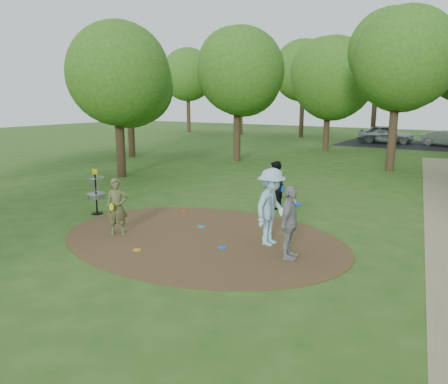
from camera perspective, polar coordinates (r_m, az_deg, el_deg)
The scene contains 15 objects.
ground at distance 12.29m, azimuth -2.97°, elevation -6.02°, with size 100.00×100.00×0.00m, color #2D5119.
dirt_clearing at distance 12.29m, azimuth -2.97°, elevation -5.98°, with size 8.40×8.40×0.02m, color #47301C.
parking_lot at distance 40.03m, azimuth 25.09°, elevation 5.50°, with size 14.00×8.00×0.01m, color black.
player_observer_with_disc at distance 12.74m, azimuth -13.80°, elevation -1.88°, with size 0.70×0.70×1.64m.
player_throwing_with_disc at distance 11.53m, azimuth 6.18°, elevation -1.96°, with size 1.24×1.35×2.06m.
player_walking_with_disc at distance 15.41m, azimuth 6.69°, elevation 0.91°, with size 0.90×1.00×1.70m.
player_waiting_with_disc at distance 10.59m, azimuth 8.54°, elevation -4.02°, with size 0.59×1.11×1.81m.
disc_ground_cyan at distance 13.23m, azimuth -2.98°, elevation -4.57°, with size 0.22×0.22×0.02m, color #177ABE.
disc_ground_blue at distance 11.43m, azimuth -0.26°, elevation -7.27°, with size 0.22×0.22×0.02m, color blue.
disc_ground_red at distance 15.08m, azimuth -5.29°, elevation -2.51°, with size 0.22×0.22×0.02m, color red.
car_left at distance 40.81m, azimuth 20.38°, elevation 7.10°, with size 1.87×4.65×1.58m, color #ABAEB3.
car_right at distance 40.09m, azimuth 27.01°, elevation 6.23°, with size 1.33×3.82×1.26m, color #A0A4A7.
disc_ground_orange at distance 11.48m, azimuth -11.29°, elevation -7.43°, with size 0.22×0.22×0.02m, color orange.
disc_golf_basket at distance 15.21m, azimuth -16.41°, elevation 0.44°, with size 0.63×0.63×1.54m.
tree_ring at distance 18.77m, azimuth 17.01°, elevation 15.58°, with size 37.57×45.58×8.62m.
Camera 1 is at (6.69, -9.57, 3.82)m, focal length 35.00 mm.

